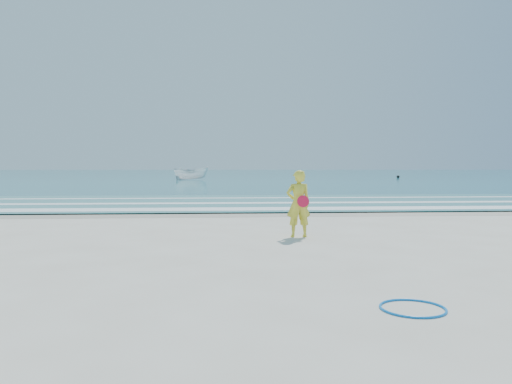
{
  "coord_description": "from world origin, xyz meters",
  "views": [
    {
      "loc": [
        -0.37,
        -7.82,
        1.62
      ],
      "look_at": [
        0.45,
        4.0,
        1.0
      ],
      "focal_mm": 35.0,
      "sensor_mm": 36.0,
      "label": 1
    }
  ],
  "objects": [
    {
      "name": "buoy",
      "position": [
        22.36,
        54.98,
        0.23
      ],
      "size": [
        0.38,
        0.38,
        0.38
      ],
      "primitive_type": "sphere",
      "color": "black",
      "rests_on": "ocean"
    },
    {
      "name": "foam_near",
      "position": [
        0.0,
        10.3,
        0.05
      ],
      "size": [
        400.0,
        1.4,
        0.01
      ],
      "primitive_type": "cube",
      "color": "white",
      "rests_on": "shallow"
    },
    {
      "name": "shallow",
      "position": [
        0.0,
        14.0,
        0.04
      ],
      "size": [
        400.0,
        10.0,
        0.01
      ],
      "primitive_type": "cube",
      "color": "#59B7AD",
      "rests_on": "ocean"
    },
    {
      "name": "wet_sand",
      "position": [
        0.0,
        9.0,
        0.0
      ],
      "size": [
        400.0,
        2.4,
        0.0
      ],
      "primitive_type": "cube",
      "color": "#B2A893",
      "rests_on": "ground"
    },
    {
      "name": "ocean",
      "position": [
        0.0,
        105.0,
        0.02
      ],
      "size": [
        400.0,
        190.0,
        0.04
      ],
      "primitive_type": "cube",
      "color": "#19727F",
      "rests_on": "ground"
    },
    {
      "name": "ground",
      "position": [
        0.0,
        0.0,
        0.0
      ],
      "size": [
        400.0,
        400.0,
        0.0
      ],
      "primitive_type": "plane",
      "color": "silver",
      "rests_on": "ground"
    },
    {
      "name": "foam_mid",
      "position": [
        0.0,
        13.2,
        0.05
      ],
      "size": [
        400.0,
        0.9,
        0.01
      ],
      "primitive_type": "cube",
      "color": "white",
      "rests_on": "shallow"
    },
    {
      "name": "boat",
      "position": [
        -3.76,
        48.45,
        0.79
      ],
      "size": [
        4.08,
        2.15,
        1.5
      ],
      "primitive_type": "imported",
      "rotation": [
        0.0,
        0.0,
        1.76
      ],
      "color": "white",
      "rests_on": "ocean"
    },
    {
      "name": "hoop",
      "position": [
        1.78,
        -2.4,
        0.01
      ],
      "size": [
        0.76,
        0.76,
        0.03
      ],
      "primitive_type": "torus",
      "rotation": [
        0.0,
        0.0,
        -0.02
      ],
      "color": "#0C79DB",
      "rests_on": "ground"
    },
    {
      "name": "foam_far",
      "position": [
        0.0,
        16.5,
        0.05
      ],
      "size": [
        400.0,
        0.6,
        0.01
      ],
      "primitive_type": "cube",
      "color": "white",
      "rests_on": "shallow"
    },
    {
      "name": "woman",
      "position": [
        1.37,
        3.4,
        0.76
      ],
      "size": [
        0.58,
        0.42,
        1.52
      ],
      "color": "yellow",
      "rests_on": "ground"
    }
  ]
}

